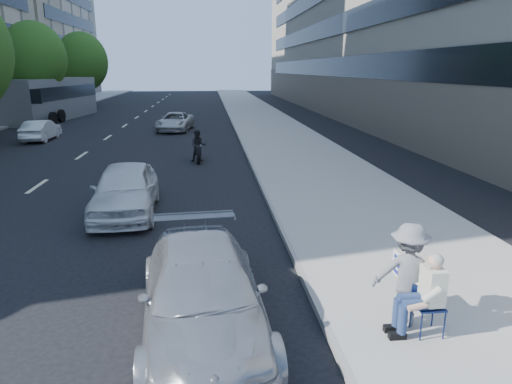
{
  "coord_description": "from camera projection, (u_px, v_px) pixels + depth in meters",
  "views": [
    {
      "loc": [
        -0.33,
        -8.52,
        4.07
      ],
      "look_at": [
        0.89,
        3.31,
        0.85
      ],
      "focal_mm": 32.0,
      "sensor_mm": 36.0,
      "label": 1
    }
  ],
  "objects": [
    {
      "name": "white_sedan_mid",
      "position": [
        41.0,
        130.0,
        26.61
      ],
      "size": [
        1.26,
        3.6,
        1.19
      ],
      "primitive_type": "imported",
      "rotation": [
        0.0,
        0.0,
        3.14
      ],
      "color": "silver",
      "rests_on": "ground"
    },
    {
      "name": "white_sedan_near",
      "position": [
        125.0,
        189.0,
        13.06
      ],
      "size": [
        1.93,
        4.35,
        1.46
      ],
      "primitive_type": "imported",
      "rotation": [
        0.0,
        0.0,
        0.05
      ],
      "color": "silver",
      "rests_on": "ground"
    },
    {
      "name": "jogger",
      "position": [
        408.0,
        274.0,
        7.12
      ],
      "size": [
        1.22,
        0.97,
        1.65
      ],
      "primitive_type": "imported",
      "rotation": [
        0.0,
        0.0,
        2.75
      ],
      "color": "slate",
      "rests_on": "near_sidewalk"
    },
    {
      "name": "tree_far_d",
      "position": [
        34.0,
        58.0,
        35.44
      ],
      "size": [
        4.8,
        4.8,
        7.65
      ],
      "color": "#382616",
      "rests_on": "ground"
    },
    {
      "name": "parked_sedan",
      "position": [
        202.0,
        293.0,
        7.13
      ],
      "size": [
        2.24,
        4.77,
        1.35
      ],
      "primitive_type": "imported",
      "rotation": [
        0.0,
        0.0,
        0.08
      ],
      "color": "#A0A2A7",
      "rests_on": "ground"
    },
    {
      "name": "motorcycle",
      "position": [
        198.0,
        147.0,
        20.56
      ],
      "size": [
        0.7,
        2.04,
        1.42
      ],
      "rotation": [
        0.0,
        0.0,
        0.02
      ],
      "color": "black",
      "rests_on": "ground"
    },
    {
      "name": "near_sidewalk",
      "position": [
        278.0,
        134.0,
        28.86
      ],
      "size": [
        5.0,
        120.0,
        0.15
      ],
      "primitive_type": "cube",
      "color": "#A5A39B",
      "rests_on": "ground"
    },
    {
      "name": "tree_far_e",
      "position": [
        82.0,
        62.0,
        48.91
      ],
      "size": [
        5.4,
        5.4,
        7.89
      ],
      "color": "#382616",
      "rests_on": "ground"
    },
    {
      "name": "ground",
      "position": [
        229.0,
        276.0,
        9.28
      ],
      "size": [
        160.0,
        160.0,
        0.0
      ],
      "primitive_type": "plane",
      "color": "black",
      "rests_on": "ground"
    },
    {
      "name": "white_sedan_far",
      "position": [
        175.0,
        122.0,
        30.79
      ],
      "size": [
        2.58,
        4.61,
        1.22
      ],
      "primitive_type": "imported",
      "rotation": [
        0.0,
        0.0,
        -0.13
      ],
      "color": "#BDBDBD",
      "rests_on": "ground"
    },
    {
      "name": "seated_protester",
      "position": [
        422.0,
        290.0,
        6.82
      ],
      "size": [
        0.83,
        1.11,
        1.31
      ],
      "color": "#111E4C",
      "rests_on": "near_sidewalk"
    },
    {
      "name": "bus",
      "position": [
        53.0,
        99.0,
        37.49
      ],
      "size": [
        4.16,
        12.33,
        3.3
      ],
      "rotation": [
        0.0,
        0.0,
        -0.14
      ],
      "color": "slate",
      "rests_on": "ground"
    }
  ]
}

